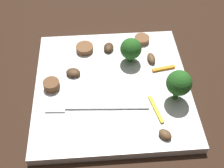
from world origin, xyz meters
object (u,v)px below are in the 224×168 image
(mushroom_3, at_px, (73,73))
(pepper_strip_0, at_px, (156,109))
(mushroom_2, at_px, (151,58))
(sausage_slice_2, at_px, (52,85))
(broccoli_floret_0, at_px, (131,49))
(sausage_slice_0, at_px, (85,48))
(fork, at_px, (89,108))
(sausage_slice_1, at_px, (142,39))
(broccoli_floret_1, at_px, (179,83))
(plate, at_px, (112,87))
(mushroom_0, at_px, (165,134))
(mushroom_1, at_px, (107,47))
(pepper_strip_1, at_px, (163,69))

(mushroom_3, relative_size, pepper_strip_0, 0.47)
(pepper_strip_0, bearing_deg, mushroom_2, -95.43)
(sausage_slice_2, bearing_deg, broccoli_floret_0, -158.91)
(sausage_slice_0, height_order, mushroom_2, same)
(fork, height_order, pepper_strip_0, same)
(broccoli_floret_0, bearing_deg, sausage_slice_2, 21.09)
(sausage_slice_1, bearing_deg, pepper_strip_0, 89.78)
(broccoli_floret_1, distance_m, sausage_slice_1, 0.16)
(broccoli_floret_0, distance_m, mushroom_2, 0.05)
(sausage_slice_1, height_order, pepper_strip_0, sausage_slice_1)
(broccoli_floret_0, height_order, pepper_strip_0, broccoli_floret_0)
(plate, relative_size, sausage_slice_1, 9.13)
(mushroom_0, xyz_separation_m, mushroom_1, (0.08, -0.21, 0.00))
(sausage_slice_0, height_order, mushroom_0, same)
(sausage_slice_0, distance_m, mushroom_1, 0.05)
(fork, distance_m, sausage_slice_2, 0.09)
(fork, bearing_deg, pepper_strip_1, -146.96)
(broccoli_floret_1, relative_size, mushroom_1, 2.31)
(broccoli_floret_0, relative_size, mushroom_2, 1.82)
(fork, distance_m, broccoli_floret_0, 0.14)
(mushroom_1, bearing_deg, sausage_slice_2, 41.06)
(mushroom_2, bearing_deg, sausage_slice_2, 16.13)
(broccoli_floret_0, distance_m, sausage_slice_0, 0.10)
(sausage_slice_0, bearing_deg, fork, 92.26)
(broccoli_floret_1, distance_m, pepper_strip_0, 0.06)
(sausage_slice_1, bearing_deg, plate, 57.63)
(mushroom_0, xyz_separation_m, mushroom_3, (0.15, -0.14, 0.00))
(pepper_strip_1, bearing_deg, mushroom_0, 80.00)
(broccoli_floret_0, bearing_deg, pepper_strip_1, 154.85)
(sausage_slice_0, distance_m, mushroom_3, 0.07)
(mushroom_2, height_order, pepper_strip_0, mushroom_2)
(sausage_slice_0, relative_size, mushroom_0, 1.54)
(mushroom_2, height_order, pepper_strip_1, mushroom_2)
(plate, distance_m, sausage_slice_0, 0.11)
(broccoli_floret_1, distance_m, mushroom_0, 0.09)
(plate, xyz_separation_m, mushroom_0, (-0.08, 0.12, 0.01))
(plate, distance_m, pepper_strip_1, 0.11)
(sausage_slice_0, xyz_separation_m, pepper_strip_0, (-0.12, 0.16, -0.00))
(mushroom_1, height_order, pepper_strip_0, mushroom_1)
(sausage_slice_1, distance_m, sausage_slice_2, 0.21)
(sausage_slice_0, xyz_separation_m, mushroom_3, (0.02, 0.07, -0.00))
(mushroom_1, relative_size, mushroom_2, 0.94)
(fork, height_order, sausage_slice_1, sausage_slice_1)
(mushroom_1, bearing_deg, broccoli_floret_0, 141.12)
(plate, bearing_deg, broccoli_floret_0, -124.75)
(sausage_slice_0, bearing_deg, pepper_strip_1, 156.82)
(pepper_strip_0, bearing_deg, broccoli_floret_0, -75.99)
(mushroom_1, relative_size, pepper_strip_0, 0.47)
(sausage_slice_0, bearing_deg, mushroom_0, 121.02)
(broccoli_floret_0, bearing_deg, mushroom_1, -38.88)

